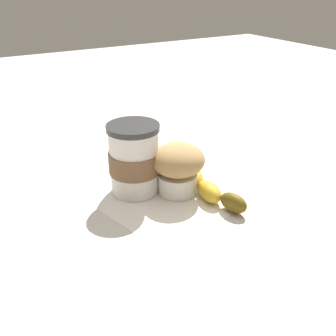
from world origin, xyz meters
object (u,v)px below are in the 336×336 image
(banana, at_px, (212,191))
(sugar_packet, at_px, (139,151))
(coffee_cup, at_px, (134,159))
(muffin, at_px, (178,166))

(banana, height_order, sugar_packet, banana)
(coffee_cup, bearing_deg, muffin, -34.64)
(coffee_cup, height_order, sugar_packet, coffee_cup)
(muffin, relative_size, sugar_packet, 1.96)
(muffin, distance_m, sugar_packet, 0.21)
(banana, xyz_separation_m, sugar_packet, (-0.02, 0.25, -0.01))
(banana, relative_size, sugar_packet, 3.25)
(sugar_packet, bearing_deg, muffin, -95.52)
(muffin, bearing_deg, coffee_cup, 145.36)
(banana, bearing_deg, muffin, 126.01)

